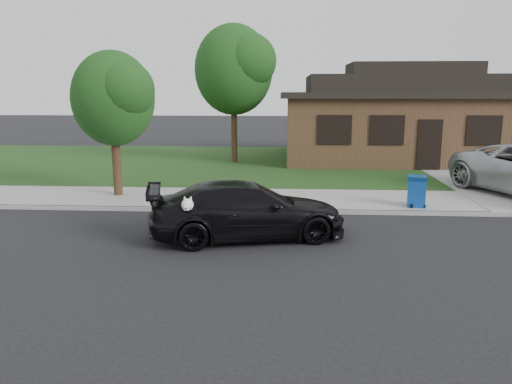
{
  "coord_description": "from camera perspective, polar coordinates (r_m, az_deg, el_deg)",
  "views": [
    {
      "loc": [
        -1.98,
        -10.48,
        3.46
      ],
      "look_at": [
        -2.72,
        1.1,
        1.1
      ],
      "focal_mm": 35.0,
      "sensor_mm": 36.0,
      "label": 1
    }
  ],
  "objects": [
    {
      "name": "house",
      "position": [
        26.21,
        16.99,
        8.11
      ],
      "size": [
        12.6,
        8.6,
        4.65
      ],
      "color": "#422B1C",
      "rests_on": "ground"
    },
    {
      "name": "lawn",
      "position": [
        23.81,
        8.38,
        3.19
      ],
      "size": [
        60.0,
        13.0,
        0.13
      ],
      "primitive_type": "cube",
      "color": "#193814",
      "rests_on": "ground"
    },
    {
      "name": "ground",
      "position": [
        11.22,
        13.72,
        -6.82
      ],
      "size": [
        120.0,
        120.0,
        0.0
      ],
      "primitive_type": "plane",
      "color": "black",
      "rests_on": "ground"
    },
    {
      "name": "curb",
      "position": [
        14.53,
        11.37,
        -2.27
      ],
      "size": [
        60.0,
        0.12,
        0.12
      ],
      "primitive_type": "cube",
      "color": "gray",
      "rests_on": "ground"
    },
    {
      "name": "sedan",
      "position": [
        11.85,
        -1.03,
        -2.09
      ],
      "size": [
        4.98,
        2.94,
        1.35
      ],
      "rotation": [
        0.0,
        0.0,
        1.81
      ],
      "color": "black",
      "rests_on": "ground"
    },
    {
      "name": "tree_2",
      "position": [
        16.5,
        -15.74,
        10.41
      ],
      "size": [
        2.73,
        2.6,
        4.59
      ],
      "color": "#332114",
      "rests_on": "ground"
    },
    {
      "name": "tree_0",
      "position": [
        23.5,
        -2.19,
        13.98
      ],
      "size": [
        3.78,
        3.6,
        6.34
      ],
      "color": "#332114",
      "rests_on": "ground"
    },
    {
      "name": "sidewalk",
      "position": [
        15.98,
        10.67,
        -0.99
      ],
      "size": [
        60.0,
        3.0,
        0.12
      ],
      "primitive_type": "cube",
      "color": "gray",
      "rests_on": "ground"
    },
    {
      "name": "driveway",
      "position": [
        22.24,
        24.62,
        1.69
      ],
      "size": [
        4.5,
        13.0,
        0.14
      ],
      "primitive_type": "cube",
      "color": "gray",
      "rests_on": "ground"
    },
    {
      "name": "recycling_bin",
      "position": [
        15.34,
        17.89,
        0.11
      ],
      "size": [
        0.65,
        0.65,
        0.91
      ],
      "rotation": [
        0.0,
        0.0,
        -0.21
      ],
      "color": "#0D3E98",
      "rests_on": "sidewalk"
    }
  ]
}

